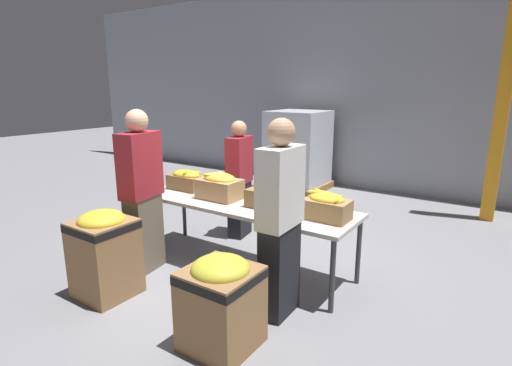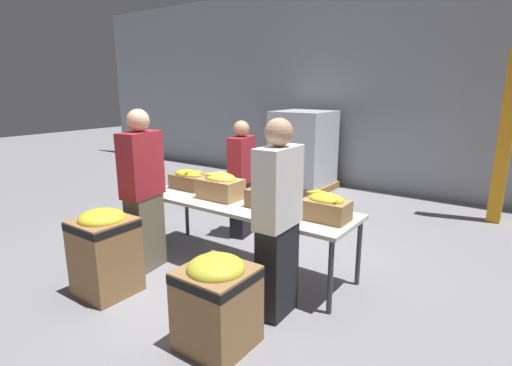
{
  "view_description": "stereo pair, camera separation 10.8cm",
  "coord_description": "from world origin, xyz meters",
  "px_view_note": "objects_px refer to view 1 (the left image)",
  "views": [
    {
      "loc": [
        2.49,
        -3.44,
        2.02
      ],
      "look_at": [
        0.24,
        -0.09,
        1.04
      ],
      "focal_mm": 28.0,
      "sensor_mm": 36.0,
      "label": 1
    },
    {
      "loc": [
        2.58,
        -3.38,
        2.02
      ],
      "look_at": [
        0.24,
        -0.09,
        1.04
      ],
      "focal_mm": 28.0,
      "sensor_mm": 36.0,
      "label": 2
    }
  ],
  "objects_px": {
    "volunteer_2": "(142,193)",
    "donation_bin_1": "(221,300)",
    "banana_box_3": "(327,206)",
    "pallet_stack_0": "(298,151)",
    "banana_box_1": "(220,186)",
    "volunteer_1": "(280,221)",
    "pallet_stack_1": "(300,155)",
    "banana_box_2": "(272,196)",
    "banana_box_0": "(186,180)",
    "support_pillar": "(505,87)",
    "volunteer_0": "(239,180)",
    "donation_bin_0": "(104,251)",
    "sorting_table": "(243,207)"
  },
  "relations": [
    {
      "from": "volunteer_2",
      "to": "donation_bin_1",
      "type": "height_order",
      "value": "volunteer_2"
    },
    {
      "from": "banana_box_3",
      "to": "donation_bin_1",
      "type": "bearing_deg",
      "value": -103.31
    },
    {
      "from": "pallet_stack_0",
      "to": "banana_box_1",
      "type": "bearing_deg",
      "value": -76.25
    },
    {
      "from": "volunteer_1",
      "to": "pallet_stack_1",
      "type": "height_order",
      "value": "volunteer_1"
    },
    {
      "from": "banana_box_2",
      "to": "banana_box_3",
      "type": "bearing_deg",
      "value": -3.42
    },
    {
      "from": "banana_box_0",
      "to": "pallet_stack_1",
      "type": "xyz_separation_m",
      "value": [
        -0.29,
        3.59,
        -0.22
      ]
    },
    {
      "from": "banana_box_2",
      "to": "support_pillar",
      "type": "xyz_separation_m",
      "value": [
        1.82,
        3.42,
        1.11
      ]
    },
    {
      "from": "banana_box_0",
      "to": "pallet_stack_0",
      "type": "height_order",
      "value": "pallet_stack_0"
    },
    {
      "from": "banana_box_0",
      "to": "volunteer_0",
      "type": "xyz_separation_m",
      "value": [
        0.32,
        0.68,
        -0.1
      ]
    },
    {
      "from": "volunteer_2",
      "to": "donation_bin_1",
      "type": "distance_m",
      "value": 1.75
    },
    {
      "from": "support_pillar",
      "to": "pallet_stack_0",
      "type": "height_order",
      "value": "support_pillar"
    },
    {
      "from": "banana_box_0",
      "to": "banana_box_3",
      "type": "distance_m",
      "value": 1.94
    },
    {
      "from": "donation_bin_0",
      "to": "pallet_stack_1",
      "type": "height_order",
      "value": "pallet_stack_1"
    },
    {
      "from": "sorting_table",
      "to": "volunteer_1",
      "type": "distance_m",
      "value": 1.05
    },
    {
      "from": "volunteer_2",
      "to": "banana_box_3",
      "type": "bearing_deg",
      "value": -79.92
    },
    {
      "from": "pallet_stack_1",
      "to": "volunteer_0",
      "type": "bearing_deg",
      "value": -78.23
    },
    {
      "from": "banana_box_3",
      "to": "pallet_stack_0",
      "type": "relative_size",
      "value": 0.28
    },
    {
      "from": "banana_box_3",
      "to": "support_pillar",
      "type": "relative_size",
      "value": 0.11
    },
    {
      "from": "sorting_table",
      "to": "donation_bin_0",
      "type": "bearing_deg",
      "value": -120.43
    },
    {
      "from": "banana_box_1",
      "to": "donation_bin_0",
      "type": "distance_m",
      "value": 1.4
    },
    {
      "from": "volunteer_2",
      "to": "support_pillar",
      "type": "xyz_separation_m",
      "value": [
        3.05,
        4.12,
        1.11
      ]
    },
    {
      "from": "donation_bin_1",
      "to": "volunteer_0",
      "type": "bearing_deg",
      "value": 122.76
    },
    {
      "from": "sorting_table",
      "to": "pallet_stack_0",
      "type": "bearing_deg",
      "value": 108.54
    },
    {
      "from": "banana_box_2",
      "to": "pallet_stack_1",
      "type": "relative_size",
      "value": 0.37
    },
    {
      "from": "banana_box_2",
      "to": "pallet_stack_0",
      "type": "height_order",
      "value": "pallet_stack_0"
    },
    {
      "from": "pallet_stack_0",
      "to": "donation_bin_0",
      "type": "bearing_deg",
      "value": -84.86
    },
    {
      "from": "sorting_table",
      "to": "volunteer_2",
      "type": "xyz_separation_m",
      "value": [
        -0.87,
        -0.66,
        0.18
      ]
    },
    {
      "from": "donation_bin_1",
      "to": "pallet_stack_0",
      "type": "distance_m",
      "value": 5.13
    },
    {
      "from": "sorting_table",
      "to": "banana_box_3",
      "type": "xyz_separation_m",
      "value": [
        1.0,
        0.0,
        0.18
      ]
    },
    {
      "from": "sorting_table",
      "to": "banana_box_1",
      "type": "bearing_deg",
      "value": -178.19
    },
    {
      "from": "banana_box_2",
      "to": "donation_bin_0",
      "type": "distance_m",
      "value": 1.76
    },
    {
      "from": "volunteer_1",
      "to": "donation_bin_1",
      "type": "bearing_deg",
      "value": 166.75
    },
    {
      "from": "donation_bin_1",
      "to": "sorting_table",
      "type": "bearing_deg",
      "value": 119.04
    },
    {
      "from": "sorting_table",
      "to": "banana_box_3",
      "type": "distance_m",
      "value": 1.02
    },
    {
      "from": "donation_bin_1",
      "to": "pallet_stack_1",
      "type": "bearing_deg",
      "value": 111.19
    },
    {
      "from": "sorting_table",
      "to": "support_pillar",
      "type": "relative_size",
      "value": 0.65
    },
    {
      "from": "sorting_table",
      "to": "volunteer_1",
      "type": "xyz_separation_m",
      "value": [
        0.84,
        -0.6,
        0.17
      ]
    },
    {
      "from": "volunteer_0",
      "to": "volunteer_1",
      "type": "relative_size",
      "value": 0.89
    },
    {
      "from": "banana_box_3",
      "to": "pallet_stack_0",
      "type": "xyz_separation_m",
      "value": [
        -2.18,
        3.49,
        -0.13
      ]
    },
    {
      "from": "volunteer_2",
      "to": "pallet_stack_1",
      "type": "distance_m",
      "value": 4.37
    },
    {
      "from": "banana_box_2",
      "to": "sorting_table",
      "type": "bearing_deg",
      "value": -173.42
    },
    {
      "from": "volunteer_1",
      "to": "volunteer_2",
      "type": "relative_size",
      "value": 0.99
    },
    {
      "from": "sorting_table",
      "to": "pallet_stack_0",
      "type": "xyz_separation_m",
      "value": [
        -1.17,
        3.5,
        0.06
      ]
    },
    {
      "from": "banana_box_0",
      "to": "banana_box_3",
      "type": "relative_size",
      "value": 1.04
    },
    {
      "from": "banana_box_1",
      "to": "donation_bin_0",
      "type": "height_order",
      "value": "banana_box_1"
    },
    {
      "from": "banana_box_0",
      "to": "volunteer_2",
      "type": "relative_size",
      "value": 0.25
    },
    {
      "from": "banana_box_2",
      "to": "volunteer_2",
      "type": "xyz_separation_m",
      "value": [
        -1.23,
        -0.7,
        0.0
      ]
    },
    {
      "from": "donation_bin_1",
      "to": "pallet_stack_1",
      "type": "distance_m",
      "value": 5.32
    },
    {
      "from": "sorting_table",
      "to": "banana_box_1",
      "type": "xyz_separation_m",
      "value": [
        -0.31,
        -0.01,
        0.2
      ]
    },
    {
      "from": "banana_box_2",
      "to": "donation_bin_1",
      "type": "relative_size",
      "value": 0.66
    }
  ]
}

